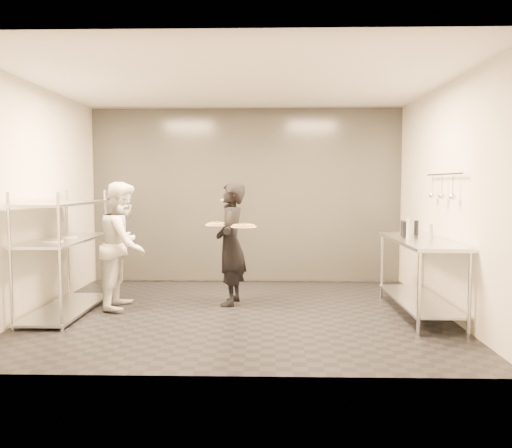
{
  "coord_description": "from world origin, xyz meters",
  "views": [
    {
      "loc": [
        0.34,
        -6.0,
        1.59
      ],
      "look_at": [
        0.2,
        0.01,
        1.1
      ],
      "focal_mm": 35.0,
      "sensor_mm": 36.0,
      "label": 1
    }
  ],
  "objects_px": {
    "pass_rack": "(64,251)",
    "pizza_plate_near": "(217,224)",
    "prep_counter": "(420,264)",
    "pizza_plate_far": "(244,226)",
    "bottle_green": "(409,228)",
    "bottle_dark": "(416,228)",
    "waiter": "(231,244)",
    "salad_plate": "(230,198)",
    "chef": "(123,245)",
    "bottle_clear": "(430,232)",
    "pos_monitor": "(404,229)"
  },
  "relations": [
    {
      "from": "pos_monitor",
      "to": "bottle_dark",
      "type": "distance_m",
      "value": 0.25
    },
    {
      "from": "chef",
      "to": "salad_plate",
      "type": "distance_m",
      "value": 1.52
    },
    {
      "from": "pass_rack",
      "to": "bottle_green",
      "type": "distance_m",
      "value": 4.24
    },
    {
      "from": "waiter",
      "to": "salad_plate",
      "type": "relative_size",
      "value": 6.49
    },
    {
      "from": "pass_rack",
      "to": "pos_monitor",
      "type": "relative_size",
      "value": 5.84
    },
    {
      "from": "pizza_plate_near",
      "to": "salad_plate",
      "type": "height_order",
      "value": "salad_plate"
    },
    {
      "from": "pass_rack",
      "to": "bottle_green",
      "type": "relative_size",
      "value": 6.38
    },
    {
      "from": "chef",
      "to": "waiter",
      "type": "bearing_deg",
      "value": -83.33
    },
    {
      "from": "chef",
      "to": "pos_monitor",
      "type": "relative_size",
      "value": 5.87
    },
    {
      "from": "prep_counter",
      "to": "chef",
      "type": "xyz_separation_m",
      "value": [
        -3.68,
        0.3,
        0.18
      ]
    },
    {
      "from": "prep_counter",
      "to": "pizza_plate_far",
      "type": "relative_size",
      "value": 5.57
    },
    {
      "from": "salad_plate",
      "to": "pizza_plate_far",
      "type": "bearing_deg",
      "value": -68.11
    },
    {
      "from": "pass_rack",
      "to": "waiter",
      "type": "xyz_separation_m",
      "value": [
        2.01,
        0.47,
        0.03
      ]
    },
    {
      "from": "waiter",
      "to": "chef",
      "type": "relative_size",
      "value": 1.0
    },
    {
      "from": "pizza_plate_near",
      "to": "bottle_dark",
      "type": "relative_size",
      "value": 1.47
    },
    {
      "from": "prep_counter",
      "to": "bottle_green",
      "type": "bearing_deg",
      "value": 130.96
    },
    {
      "from": "bottle_green",
      "to": "bottle_dark",
      "type": "bearing_deg",
      "value": 60.65
    },
    {
      "from": "pizza_plate_near",
      "to": "bottle_green",
      "type": "bearing_deg",
      "value": -4.36
    },
    {
      "from": "pass_rack",
      "to": "salad_plate",
      "type": "xyz_separation_m",
      "value": [
        1.98,
        0.75,
        0.62
      ]
    },
    {
      "from": "pizza_plate_near",
      "to": "bottle_green",
      "type": "distance_m",
      "value": 2.39
    },
    {
      "from": "pass_rack",
      "to": "waiter",
      "type": "bearing_deg",
      "value": 13.06
    },
    {
      "from": "chef",
      "to": "pizza_plate_near",
      "type": "height_order",
      "value": "chef"
    },
    {
      "from": "pizza_plate_near",
      "to": "pos_monitor",
      "type": "height_order",
      "value": "pos_monitor"
    },
    {
      "from": "waiter",
      "to": "salad_plate",
      "type": "height_order",
      "value": "waiter"
    },
    {
      "from": "pizza_plate_near",
      "to": "chef",
      "type": "bearing_deg",
      "value": -179.94
    },
    {
      "from": "bottle_green",
      "to": "bottle_dark",
      "type": "distance_m",
      "value": 0.37
    },
    {
      "from": "waiter",
      "to": "salad_plate",
      "type": "distance_m",
      "value": 0.65
    },
    {
      "from": "waiter",
      "to": "bottle_clear",
      "type": "distance_m",
      "value": 2.49
    },
    {
      "from": "chef",
      "to": "pizza_plate_far",
      "type": "bearing_deg",
      "value": -93.63
    },
    {
      "from": "prep_counter",
      "to": "bottle_green",
      "type": "height_order",
      "value": "bottle_green"
    },
    {
      "from": "prep_counter",
      "to": "salad_plate",
      "type": "bearing_deg",
      "value": 162.48
    },
    {
      "from": "bottle_clear",
      "to": "waiter",
      "type": "bearing_deg",
      "value": 168.46
    },
    {
      "from": "pass_rack",
      "to": "pizza_plate_near",
      "type": "height_order",
      "value": "pass_rack"
    },
    {
      "from": "pass_rack",
      "to": "prep_counter",
      "type": "distance_m",
      "value": 4.33
    },
    {
      "from": "bottle_clear",
      "to": "bottle_dark",
      "type": "distance_m",
      "value": 0.47
    },
    {
      "from": "prep_counter",
      "to": "bottle_green",
      "type": "distance_m",
      "value": 0.45
    },
    {
      "from": "bottle_green",
      "to": "prep_counter",
      "type": "bearing_deg",
      "value": -49.04
    },
    {
      "from": "salad_plate",
      "to": "bottle_dark",
      "type": "relative_size",
      "value": 1.27
    },
    {
      "from": "pass_rack",
      "to": "chef",
      "type": "bearing_deg",
      "value": 24.94
    },
    {
      "from": "pass_rack",
      "to": "pizza_plate_near",
      "type": "distance_m",
      "value": 1.9
    },
    {
      "from": "prep_counter",
      "to": "pizza_plate_far",
      "type": "xyz_separation_m",
      "value": [
        -2.14,
        0.21,
        0.44
      ]
    },
    {
      "from": "prep_counter",
      "to": "pizza_plate_far",
      "type": "distance_m",
      "value": 2.19
    },
    {
      "from": "pos_monitor",
      "to": "pizza_plate_near",
      "type": "bearing_deg",
      "value": -171.71
    },
    {
      "from": "salad_plate",
      "to": "pos_monitor",
      "type": "height_order",
      "value": "salad_plate"
    },
    {
      "from": "prep_counter",
      "to": "bottle_dark",
      "type": "xyz_separation_m",
      "value": [
        0.08,
        0.44,
        0.39
      ]
    },
    {
      "from": "waiter",
      "to": "pos_monitor",
      "type": "relative_size",
      "value": 5.86
    },
    {
      "from": "pizza_plate_far",
      "to": "salad_plate",
      "type": "xyz_separation_m",
      "value": [
        -0.22,
        0.54,
        0.33
      ]
    },
    {
      "from": "prep_counter",
      "to": "chef",
      "type": "relative_size",
      "value": 1.12
    },
    {
      "from": "chef",
      "to": "bottle_dark",
      "type": "distance_m",
      "value": 3.77
    },
    {
      "from": "pass_rack",
      "to": "bottle_green",
      "type": "xyz_separation_m",
      "value": [
        4.23,
        0.12,
        0.28
      ]
    }
  ]
}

